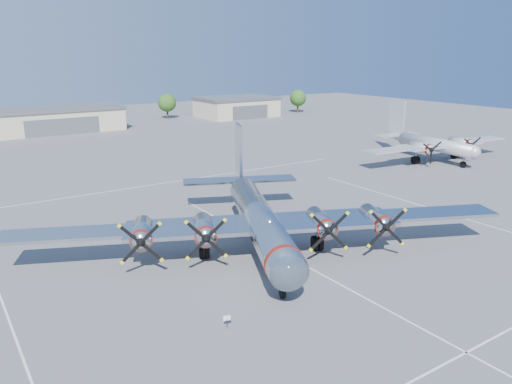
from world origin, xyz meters
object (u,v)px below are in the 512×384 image
tree_east (167,103)px  twin_engine_east (430,160)px  hangar_center (55,119)px  tree_far_east (298,98)px  hangar_east (237,107)px  info_placard (227,319)px  main_bomber_b29 (258,246)px

tree_east → twin_engine_east: (14.09, -73.38, -4.22)m
hangar_center → tree_far_east: bearing=-1.7°
hangar_east → info_placard: (-58.44, -93.73, -2.07)m
main_bomber_b29 → info_placard: (-9.60, -10.65, 0.65)m
tree_east → tree_far_east: 38.83m
hangar_east → main_bomber_b29: (-48.84, -83.08, -2.71)m
twin_engine_east → info_placard: 60.58m
tree_east → info_placard: (-40.44, -99.77, -3.58)m
hangar_center → info_placard: size_ratio=31.13×
hangar_center → tree_far_east: size_ratio=4.31×
hangar_center → info_placard: bearing=-96.4°
tree_east → tree_far_east: (38.00, -8.00, 0.00)m
tree_east → tree_far_east: same height
hangar_east → info_placard: hangar_east is taller
twin_engine_east → info_placard: twin_engine_east is taller
hangar_center → tree_east: bearing=11.4°
tree_east → twin_engine_east: bearing=-79.1°
tree_east → twin_engine_east: size_ratio=0.23×
twin_engine_east → info_placard: size_ratio=31.26×
main_bomber_b29 → info_placard: size_ratio=46.84×
hangar_east → main_bomber_b29: 96.41m
hangar_east → twin_engine_east: bearing=-93.3°
hangar_center → info_placard: (-10.44, -93.73, -2.07)m
hangar_east → main_bomber_b29: size_ratio=0.48×
hangar_center → hangar_east: (48.00, 0.00, 0.00)m
main_bomber_b29 → tree_far_east: bearing=73.6°
tree_far_east → twin_engine_east: bearing=-110.1°
tree_east → info_placard: bearing=-112.1°
tree_east → hangar_center: bearing=-168.6°
hangar_center → tree_far_east: tree_far_east is taller
main_bomber_b29 → info_placard: bearing=-108.1°
hangar_center → hangar_east: size_ratio=1.39×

